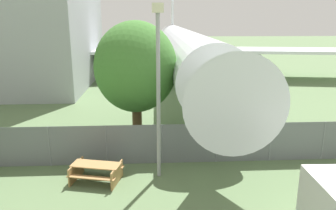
{
  "coord_description": "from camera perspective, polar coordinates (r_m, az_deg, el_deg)",
  "views": [
    {
      "loc": [
        -0.51,
        -3.03,
        6.55
      ],
      "look_at": [
        0.45,
        14.05,
        2.0
      ],
      "focal_mm": 35.0,
      "sensor_mm": 36.0,
      "label": 1
    }
  ],
  "objects": [
    {
      "name": "picnic_bench_open_grass",
      "position": [
        14.06,
        -12.39,
        -11.05
      ],
      "size": [
        2.25,
        1.82,
        0.76
      ],
      "rotation": [
        0.0,
        0.0,
        -0.23
      ],
      "color": "#A37A47",
      "rests_on": "ground"
    },
    {
      "name": "tree_left_of_cabin",
      "position": [
        17.4,
        -5.63,
        6.55
      ],
      "size": [
        4.36,
        4.36,
        6.46
      ],
      "color": "brown",
      "rests_on": "ground"
    },
    {
      "name": "light_mast",
      "position": [
        13.0,
        -1.72,
        5.34
      ],
      "size": [
        0.44,
        0.44,
        7.11
      ],
      "color": "#99999E",
      "rests_on": "ground"
    },
    {
      "name": "perimeter_fence",
      "position": [
        15.17,
        -1.07,
        -6.81
      ],
      "size": [
        56.07,
        0.07,
        1.88
      ],
      "color": "slate",
      "rests_on": "ground"
    },
    {
      "name": "airplane",
      "position": [
        34.72,
        2.31,
        10.01
      ],
      "size": [
        39.61,
        47.65,
        11.11
      ],
      "rotation": [
        0.0,
        0.0,
        -1.59
      ],
      "color": "white",
      "rests_on": "ground"
    }
  ]
}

